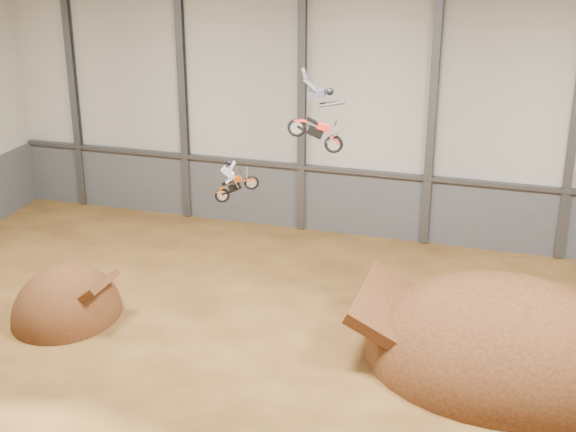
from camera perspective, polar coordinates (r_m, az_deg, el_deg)
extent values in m
plane|color=#523416|center=(30.11, -0.87, -11.63)|extent=(40.00, 40.00, 0.00)
cube|color=beige|center=(40.97, 5.61, 7.82)|extent=(40.00, 0.10, 14.00)
cube|color=#4F5256|center=(42.36, 5.33, 0.86)|extent=(39.80, 0.18, 3.50)
cube|color=#47494F|center=(41.64, 5.37, 3.12)|extent=(39.80, 0.35, 0.20)
cube|color=#47494F|center=(46.94, -15.03, 8.89)|extent=(0.40, 0.36, 13.90)
cube|color=#47494F|center=(43.82, -7.49, 8.60)|extent=(0.40, 0.36, 13.90)
cube|color=#47494F|center=(41.55, 1.00, 8.10)|extent=(0.40, 0.36, 13.90)
cube|color=#47494F|center=(40.26, 10.23, 7.36)|extent=(0.40, 0.36, 13.90)
cube|color=#47494F|center=(40.06, 19.77, 6.39)|extent=(0.40, 0.36, 13.90)
ellipsoid|color=#3B1E0E|center=(35.72, -15.38, -6.88)|extent=(4.46, 5.14, 4.46)
ellipsoid|color=#3B1E0E|center=(32.45, 14.93, -9.82)|extent=(10.67, 9.44, 6.16)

